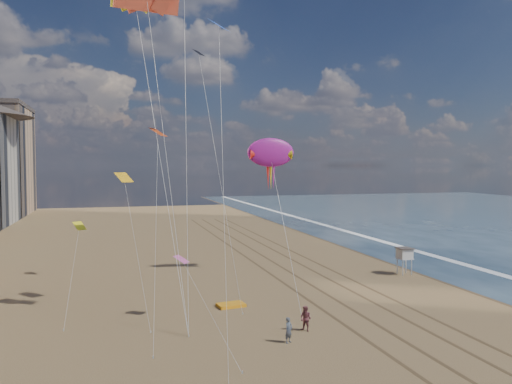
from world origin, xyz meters
TOP-DOWN VIEW (x-y plane):
  - wet_sand at (19.00, 40.00)m, footprint 260.00×260.00m
  - foam at (23.20, 40.00)m, footprint 260.00×260.00m
  - tracks at (2.55, 30.00)m, footprint 7.68×120.00m
  - lifeguard_stand at (13.00, 27.74)m, footprint 1.65×1.65m
  - grounded_kite at (-8.34, 20.76)m, footprint 2.47×1.76m
  - show_kite at (-0.88, 32.99)m, footprint 4.93×8.81m
  - kite_flyer_a at (-6.56, 11.15)m, footprint 0.76×0.70m
  - kite_flyer_b at (-4.56, 13.05)m, footprint 1.10×1.14m
  - small_kites at (-13.88, 21.57)m, footprint 12.61×13.60m

SIDE VIEW (x-z plane):
  - wet_sand at x=19.00m, z-range 0.00..0.00m
  - foam at x=23.20m, z-range 0.00..0.00m
  - tracks at x=2.55m, z-range 0.00..0.01m
  - grounded_kite at x=-8.34m, z-range 0.00..0.26m
  - kite_flyer_a at x=-6.56m, z-range 0.00..1.75m
  - kite_flyer_b at x=-4.56m, z-range 0.00..1.85m
  - lifeguard_stand at x=13.00m, z-range 0.81..3.78m
  - show_kite at x=-0.88m, z-range 3.07..23.87m
  - small_kites at x=-13.88m, z-range 5.31..24.18m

